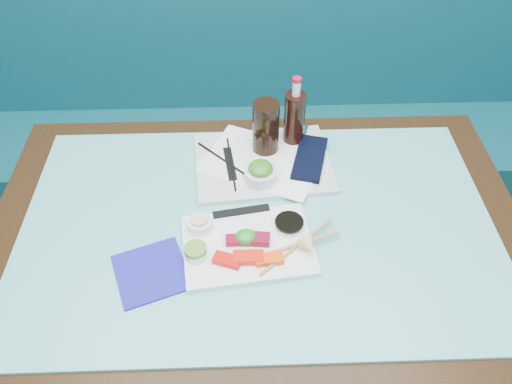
{
  "coord_description": "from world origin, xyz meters",
  "views": [
    {
      "loc": [
        -0.03,
        0.61,
        1.74
      ],
      "look_at": [
        -0.0,
        1.53,
        0.8
      ],
      "focal_mm": 35.0,
      "sensor_mm": 36.0,
      "label": 1
    }
  ],
  "objects_px": {
    "booth_bench": "(251,133)",
    "sashimi_plate": "(248,245)",
    "seaweed_bowl": "(261,175)",
    "cola_bottle_body": "(294,120)",
    "cola_glass": "(266,127)",
    "blue_napkin": "(151,272)",
    "dining_table": "(258,246)",
    "serving_tray": "(263,163)"
  },
  "relations": [
    {
      "from": "booth_bench",
      "to": "cola_bottle_body",
      "type": "distance_m",
      "value": 0.71
    },
    {
      "from": "serving_tray",
      "to": "booth_bench",
      "type": "bearing_deg",
      "value": 87.06
    },
    {
      "from": "cola_bottle_body",
      "to": "blue_napkin",
      "type": "bearing_deg",
      "value": -129.07
    },
    {
      "from": "sashimi_plate",
      "to": "blue_napkin",
      "type": "xyz_separation_m",
      "value": [
        -0.23,
        -0.07,
        -0.0
      ]
    },
    {
      "from": "booth_bench",
      "to": "seaweed_bowl",
      "type": "xyz_separation_m",
      "value": [
        0.01,
        -0.69,
        0.42
      ]
    },
    {
      "from": "sashimi_plate",
      "to": "booth_bench",
      "type": "bearing_deg",
      "value": 81.44
    },
    {
      "from": "booth_bench",
      "to": "blue_napkin",
      "type": "bearing_deg",
      "value": -104.74
    },
    {
      "from": "dining_table",
      "to": "sashimi_plate",
      "type": "xyz_separation_m",
      "value": [
        -0.03,
        -0.07,
        0.1
      ]
    },
    {
      "from": "sashimi_plate",
      "to": "blue_napkin",
      "type": "relative_size",
      "value": 1.95
    },
    {
      "from": "seaweed_bowl",
      "to": "dining_table",
      "type": "bearing_deg",
      "value": -94.72
    },
    {
      "from": "serving_tray",
      "to": "seaweed_bowl",
      "type": "bearing_deg",
      "value": -102.62
    },
    {
      "from": "seaweed_bowl",
      "to": "sashimi_plate",
      "type": "bearing_deg",
      "value": -100.01
    },
    {
      "from": "seaweed_bowl",
      "to": "cola_bottle_body",
      "type": "distance_m",
      "value": 0.21
    },
    {
      "from": "dining_table",
      "to": "seaweed_bowl",
      "type": "bearing_deg",
      "value": 85.28
    },
    {
      "from": "booth_bench",
      "to": "cola_glass",
      "type": "distance_m",
      "value": 0.74
    },
    {
      "from": "dining_table",
      "to": "cola_glass",
      "type": "bearing_deg",
      "value": 83.41
    },
    {
      "from": "booth_bench",
      "to": "cola_bottle_body",
      "type": "height_order",
      "value": "booth_bench"
    },
    {
      "from": "sashimi_plate",
      "to": "seaweed_bowl",
      "type": "height_order",
      "value": "seaweed_bowl"
    },
    {
      "from": "cola_bottle_body",
      "to": "blue_napkin",
      "type": "distance_m",
      "value": 0.6
    },
    {
      "from": "booth_bench",
      "to": "cola_glass",
      "type": "relative_size",
      "value": 18.92
    },
    {
      "from": "booth_bench",
      "to": "seaweed_bowl",
      "type": "distance_m",
      "value": 0.8
    },
    {
      "from": "dining_table",
      "to": "blue_napkin",
      "type": "relative_size",
      "value": 8.65
    },
    {
      "from": "blue_napkin",
      "to": "serving_tray",
      "type": "bearing_deg",
      "value": 52.7
    },
    {
      "from": "booth_bench",
      "to": "sashimi_plate",
      "type": "xyz_separation_m",
      "value": [
        -0.03,
        -0.91,
        0.39
      ]
    },
    {
      "from": "seaweed_bowl",
      "to": "blue_napkin",
      "type": "xyz_separation_m",
      "value": [
        -0.27,
        -0.29,
        -0.03
      ]
    },
    {
      "from": "serving_tray",
      "to": "blue_napkin",
      "type": "relative_size",
      "value": 2.38
    },
    {
      "from": "booth_bench",
      "to": "dining_table",
      "type": "relative_size",
      "value": 2.14
    },
    {
      "from": "booth_bench",
      "to": "seaweed_bowl",
      "type": "height_order",
      "value": "booth_bench"
    },
    {
      "from": "cola_bottle_body",
      "to": "blue_napkin",
      "type": "height_order",
      "value": "cola_bottle_body"
    },
    {
      "from": "cola_bottle_body",
      "to": "serving_tray",
      "type": "bearing_deg",
      "value": -135.23
    },
    {
      "from": "dining_table",
      "to": "cola_bottle_body",
      "type": "bearing_deg",
      "value": 69.86
    },
    {
      "from": "seaweed_bowl",
      "to": "cola_bottle_body",
      "type": "xyz_separation_m",
      "value": [
        0.1,
        0.17,
        0.05
      ]
    },
    {
      "from": "seaweed_bowl",
      "to": "cola_bottle_body",
      "type": "height_order",
      "value": "cola_bottle_body"
    },
    {
      "from": "serving_tray",
      "to": "seaweed_bowl",
      "type": "relative_size",
      "value": 4.25
    },
    {
      "from": "dining_table",
      "to": "serving_tray",
      "type": "xyz_separation_m",
      "value": [
        0.02,
        0.23,
        0.1
      ]
    },
    {
      "from": "sashimi_plate",
      "to": "serving_tray",
      "type": "relative_size",
      "value": 0.82
    },
    {
      "from": "booth_bench",
      "to": "blue_napkin",
      "type": "height_order",
      "value": "booth_bench"
    },
    {
      "from": "blue_napkin",
      "to": "cola_glass",
      "type": "bearing_deg",
      "value": 55.53
    },
    {
      "from": "booth_bench",
      "to": "seaweed_bowl",
      "type": "relative_size",
      "value": 33.12
    },
    {
      "from": "cola_glass",
      "to": "dining_table",
      "type": "bearing_deg",
      "value": -96.59
    },
    {
      "from": "serving_tray",
      "to": "cola_bottle_body",
      "type": "distance_m",
      "value": 0.16
    },
    {
      "from": "seaweed_bowl",
      "to": "blue_napkin",
      "type": "relative_size",
      "value": 0.56
    }
  ]
}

